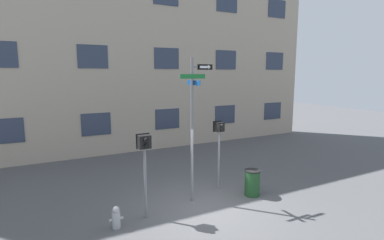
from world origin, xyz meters
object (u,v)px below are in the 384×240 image
(pedestrian_signal_right, at_px, (219,137))
(pedestrian_signal_left, at_px, (145,152))
(trash_bin, at_px, (252,183))
(fire_hydrant, at_px, (116,218))
(street_sign_pole, at_px, (194,119))

(pedestrian_signal_right, bearing_deg, pedestrian_signal_left, -163.64)
(pedestrian_signal_left, relative_size, trash_bin, 2.76)
(pedestrian_signal_left, xyz_separation_m, pedestrian_signal_right, (3.20, 0.94, -0.05))
(fire_hydrant, relative_size, trash_bin, 0.69)
(fire_hydrant, bearing_deg, pedestrian_signal_left, 12.00)
(fire_hydrant, xyz_separation_m, trash_bin, (4.86, 0.05, 0.16))
(street_sign_pole, height_order, pedestrian_signal_left, street_sign_pole)
(pedestrian_signal_left, bearing_deg, pedestrian_signal_right, 16.36)
(street_sign_pole, xyz_separation_m, pedestrian_signal_left, (-1.86, -0.44, -0.77))
(street_sign_pole, relative_size, fire_hydrant, 7.48)
(pedestrian_signal_right, height_order, trash_bin, pedestrian_signal_right)
(street_sign_pole, relative_size, pedestrian_signal_right, 1.87)
(street_sign_pole, bearing_deg, trash_bin, -16.04)
(street_sign_pole, height_order, fire_hydrant, street_sign_pole)
(pedestrian_signal_left, xyz_separation_m, trash_bin, (3.91, -0.15, -1.58))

